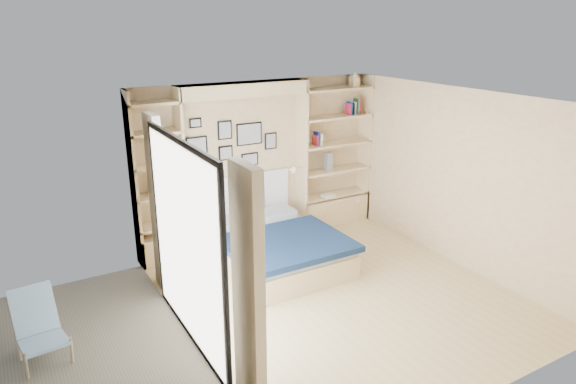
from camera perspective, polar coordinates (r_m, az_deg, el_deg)
ground at (r=6.77m, az=5.60°, el=-11.16°), size 4.50×4.50×0.00m
room_shell at (r=7.35m, az=-3.48°, el=0.52°), size 4.50×4.50×4.50m
bed at (r=7.37m, az=-1.46°, el=-6.15°), size 1.64×2.11×1.07m
photo_gallery at (r=7.80m, az=-6.32°, el=5.51°), size 1.48×0.02×0.82m
reading_lamps at (r=7.79m, az=-4.50°, el=1.72°), size 1.92×0.12×0.15m
shelf_decor at (r=8.37m, az=3.80°, el=7.19°), size 3.52×0.23×2.03m
deck_chair at (r=6.01m, az=-25.93°, el=-13.36°), size 0.52×0.78×0.74m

